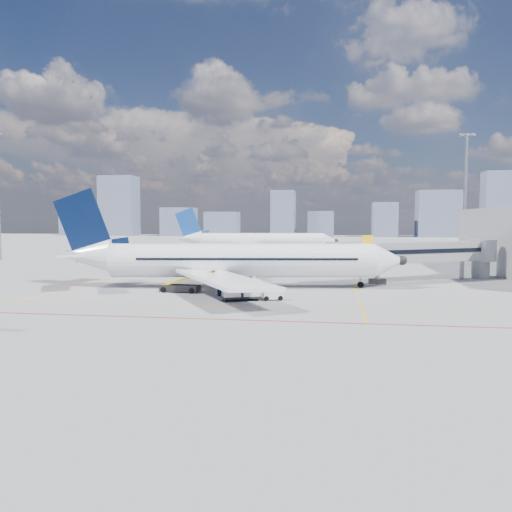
% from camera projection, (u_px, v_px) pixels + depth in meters
% --- Properties ---
extents(ground, '(420.00, 420.00, 0.00)m').
position_uv_depth(ground, '(225.00, 297.00, 53.25)').
color(ground, gray).
rests_on(ground, ground).
extents(apron_markings, '(90.00, 35.12, 0.01)m').
position_uv_depth(apron_markings, '(212.00, 302.00, 49.48)').
color(apron_markings, '#FFB10D').
rests_on(apron_markings, ground).
extents(jet_bridge, '(23.55, 15.78, 6.30)m').
position_uv_depth(jet_bridge, '(425.00, 253.00, 66.20)').
color(jet_bridge, gray).
rests_on(jet_bridge, ground).
extents(floodlight_mast_ne, '(3.20, 0.61, 25.45)m').
position_uv_depth(floodlight_mast_ne, '(465.00, 193.00, 100.91)').
color(floodlight_mast_ne, gray).
rests_on(floodlight_mast_ne, ground).
extents(distant_skyline, '(241.17, 15.72, 30.03)m').
position_uv_depth(distant_skyline, '(297.00, 214.00, 240.61)').
color(distant_skyline, slate).
rests_on(distant_skyline, ground).
extents(main_aircraft, '(42.26, 36.70, 12.38)m').
position_uv_depth(main_aircraft, '(228.00, 261.00, 60.06)').
color(main_aircraft, white).
rests_on(main_aircraft, ground).
extents(second_aircraft, '(37.12, 32.24, 10.94)m').
position_uv_depth(second_aircraft, '(255.00, 241.00, 113.92)').
color(second_aircraft, white).
rests_on(second_aircraft, ground).
extents(baggage_tug, '(2.21, 1.72, 1.37)m').
position_uv_depth(baggage_tug, '(272.00, 294.00, 50.89)').
color(baggage_tug, white).
rests_on(baggage_tug, ground).
extents(cargo_dolly, '(4.29, 3.09, 2.15)m').
position_uv_depth(cargo_dolly, '(241.00, 289.00, 50.63)').
color(cargo_dolly, black).
rests_on(cargo_dolly, ground).
extents(belt_loader, '(6.44, 2.10, 2.60)m').
position_uv_depth(belt_loader, '(181.00, 286.00, 56.35)').
color(belt_loader, black).
rests_on(belt_loader, ground).
extents(ramp_worker, '(0.40, 0.57, 1.50)m').
position_uv_depth(ramp_worker, '(268.00, 291.00, 51.93)').
color(ramp_worker, gold).
rests_on(ramp_worker, ground).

